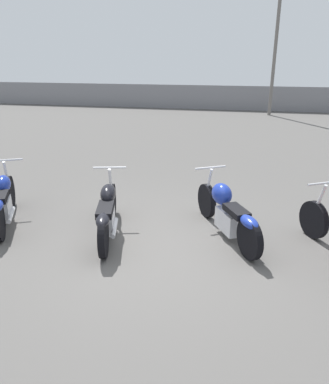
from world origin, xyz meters
The scene contains 6 objects.
ground_plane centered at (0.00, 0.00, 0.00)m, with size 60.00×60.00×0.00m, color #514F4C.
fence_back centered at (0.00, 15.83, 0.64)m, with size 40.00×0.04×1.27m.
light_pole_left centered at (2.43, 14.37, 5.01)m, with size 0.70×0.35×8.62m.
motorcycle_slot_1 centered at (-2.78, 0.30, 0.42)m, with size 1.07×1.88×1.01m.
motorcycle_slot_2 centered at (-0.84, 0.23, 0.42)m, with size 0.76×2.04×0.99m.
motorcycle_slot_3 centered at (1.07, 0.63, 0.43)m, with size 1.18×1.99×0.99m.
Camera 1 is at (1.23, -5.06, 2.84)m, focal length 35.00 mm.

